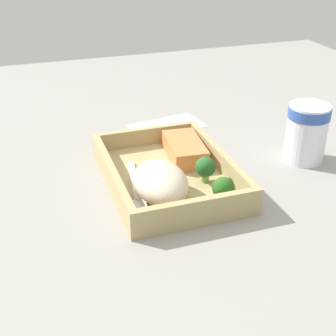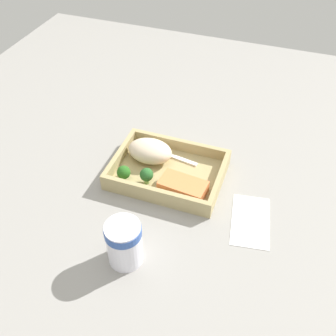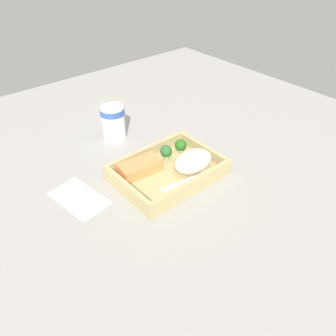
% 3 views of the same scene
% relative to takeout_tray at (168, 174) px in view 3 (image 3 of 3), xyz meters
% --- Properties ---
extents(ground_plane, '(1.60, 1.60, 0.02)m').
position_rel_takeout_tray_xyz_m(ground_plane, '(0.00, 0.00, -0.02)').
color(ground_plane, gray).
extents(takeout_tray, '(0.27, 0.20, 0.01)m').
position_rel_takeout_tray_xyz_m(takeout_tray, '(0.00, 0.00, 0.00)').
color(takeout_tray, tan).
rests_on(takeout_tray, ground_plane).
extents(tray_rim, '(0.27, 0.20, 0.03)m').
position_rel_takeout_tray_xyz_m(tray_rim, '(0.00, 0.00, 0.02)').
color(tray_rim, tan).
rests_on(tray_rim, takeout_tray).
extents(salmon_fillet, '(0.12, 0.07, 0.03)m').
position_rel_takeout_tray_xyz_m(salmon_fillet, '(-0.06, 0.05, 0.02)').
color(salmon_fillet, '#ED8449').
rests_on(salmon_fillet, takeout_tray).
extents(mashed_potatoes, '(0.11, 0.08, 0.05)m').
position_rel_takeout_tray_xyz_m(mashed_potatoes, '(0.06, -0.03, 0.03)').
color(mashed_potatoes, beige).
rests_on(mashed_potatoes, takeout_tray).
extents(broccoli_floret_1, '(0.03, 0.03, 0.04)m').
position_rel_takeout_tray_xyz_m(broccoli_floret_1, '(0.09, 0.06, 0.03)').
color(broccoli_floret_1, '#84AD64').
rests_on(broccoli_floret_1, takeout_tray).
extents(broccoli_floret_2, '(0.03, 0.03, 0.04)m').
position_rel_takeout_tray_xyz_m(broccoli_floret_2, '(0.04, 0.05, 0.03)').
color(broccoli_floret_2, '#77A258').
rests_on(broccoli_floret_2, takeout_tray).
extents(fork, '(0.16, 0.04, 0.00)m').
position_rel_takeout_tray_xyz_m(fork, '(0.03, -0.06, 0.01)').
color(fork, white).
rests_on(fork, takeout_tray).
extents(paper_cup, '(0.07, 0.07, 0.10)m').
position_rel_takeout_tray_xyz_m(paper_cup, '(0.00, 0.26, 0.05)').
color(paper_cup, white).
rests_on(paper_cup, ground_plane).
extents(receipt_slip, '(0.11, 0.16, 0.00)m').
position_rel_takeout_tray_xyz_m(receipt_slip, '(-0.22, 0.07, -0.00)').
color(receipt_slip, white).
rests_on(receipt_slip, ground_plane).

